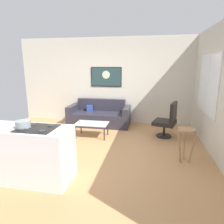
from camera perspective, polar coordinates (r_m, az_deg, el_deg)
The scene contains 11 objects.
ground at distance 4.73m, azimuth -5.51°, elevation -10.87°, with size 6.40×6.40×0.04m, color tan.
back_wall at distance 6.70m, azimuth 0.03°, elevation 8.91°, with size 6.40×0.05×2.80m, color beige.
right_wall at distance 4.68m, azimuth 28.05°, elevation 5.48°, with size 0.05×6.40×2.80m, color beige.
couch at distance 6.50m, azimuth -3.65°, elevation -1.25°, with size 1.97×0.83×0.82m.
coffee_table at distance 5.42m, azimuth -5.80°, elevation -3.54°, with size 0.87×0.52×0.38m.
armchair at distance 5.52m, azimuth 15.70°, elevation -2.32°, with size 0.70×0.72×0.97m.
bar_stool at distance 4.21m, azimuth 20.54°, elevation -6.53°, with size 0.38×0.38×0.70m.
kitchen_counter at distance 3.73m, azimuth -23.99°, elevation -10.79°, with size 1.63×0.63×0.94m.
mixing_bowl at distance 3.51m, azimuth -24.19°, elevation -3.30°, with size 0.24×0.24×0.12m.
wall_painting at distance 6.68m, azimuth -1.69°, elevation 10.06°, with size 1.03×0.03×0.64m.
window at distance 5.23m, azimuth 25.83°, elevation 7.17°, with size 0.03×1.54×1.41m.
Camera 1 is at (1.23, -4.14, 1.91)m, focal length 31.84 mm.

